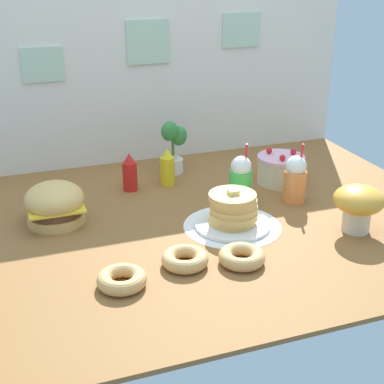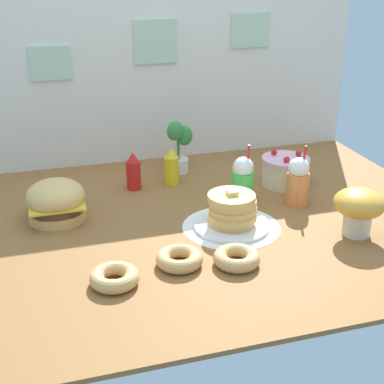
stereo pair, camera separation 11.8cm
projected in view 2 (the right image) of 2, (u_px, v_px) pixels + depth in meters
name	position (u px, v px, depth m)	size (l,w,h in m)	color
ground_plane	(200.00, 222.00, 2.58)	(2.42, 1.80, 0.02)	brown
back_wall	(154.00, 78.00, 3.18)	(2.42, 0.04, 0.95)	silver
doily_mat	(231.00, 227.00, 2.51)	(0.44, 0.44, 0.00)	white
burger	(56.00, 201.00, 2.56)	(0.27, 0.27, 0.19)	#DBA859
pancake_stack	(232.00, 212.00, 2.49)	(0.34, 0.34, 0.18)	white
layer_cake	(285.00, 171.00, 2.95)	(0.25, 0.25, 0.18)	beige
ketchup_bottle	(133.00, 172.00, 2.89)	(0.08, 0.08, 0.20)	red
mustard_bottle	(171.00, 167.00, 2.95)	(0.08, 0.08, 0.20)	yellow
cream_soda_cup	(243.00, 181.00, 2.71)	(0.11, 0.11, 0.30)	green
orange_float_cup	(298.00, 181.00, 2.70)	(0.11, 0.11, 0.30)	orange
donut_pink_glaze	(114.00, 277.00, 2.07)	(0.19, 0.19, 0.06)	tan
donut_chocolate	(179.00, 258.00, 2.20)	(0.19, 0.19, 0.06)	tan
donut_vanilla	(237.00, 258.00, 2.20)	(0.19, 0.19, 0.06)	tan
potted_plant	(178.00, 144.00, 3.08)	(0.15, 0.12, 0.31)	white
mushroom_stool	(359.00, 207.00, 2.40)	(0.22, 0.22, 0.21)	beige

